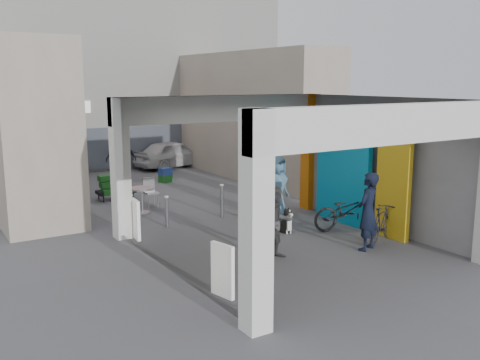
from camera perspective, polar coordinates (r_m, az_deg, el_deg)
ground at (r=13.46m, az=2.82°, el=-6.27°), size 90.00×90.00×0.00m
arcade_canopy at (r=12.65m, az=7.06°, el=3.25°), size 6.40×6.45×6.40m
far_building at (r=25.63m, az=-15.62°, el=10.42°), size 18.00×4.08×8.00m
plaza_bldg_left at (r=18.33m, az=-23.04°, el=5.37°), size 2.00×9.00×5.00m
plaza_bldg_right at (r=21.66m, az=1.28°, el=6.89°), size 2.00×9.00×5.00m
bollard_left at (r=14.50m, az=-7.82°, el=-3.40°), size 0.09×0.09×0.84m
bollard_center at (r=15.42m, az=-1.97°, el=-2.26°), size 0.09×0.09×0.95m
bollard_right at (r=15.97m, az=2.79°, el=-2.06°), size 0.09×0.09×0.81m
advert_board_near at (r=9.86m, az=-1.85°, el=-9.56°), size 0.20×0.55×1.00m
advert_board_far at (r=13.58m, az=-11.06°, el=-4.09°), size 0.14×0.55×1.00m
cafe_set at (r=16.47m, az=-11.16°, el=-2.16°), size 1.51×1.22×0.91m
produce_stand at (r=18.26m, az=-13.11°, el=-1.00°), size 1.22×0.66×0.80m
crate_stack at (r=20.93m, az=-7.96°, el=0.53°), size 0.50×0.42×0.56m
border_collie at (r=13.94m, az=4.92°, el=-4.54°), size 0.25×0.49×0.68m
man_with_dog at (r=12.70m, az=13.47°, el=-3.29°), size 0.78×0.65×1.84m
man_back_turned at (r=11.83m, az=3.91°, el=-4.58°), size 0.86×0.71×1.62m
man_elderly at (r=15.30m, az=3.97°, el=-0.75°), size 1.03×0.85×1.80m
man_crates at (r=20.60m, az=-12.56°, el=2.13°), size 1.22×0.88×1.92m
bicycle_front at (r=14.42m, az=11.33°, el=-3.20°), size 2.05×1.04×1.03m
bicycle_rear at (r=13.56m, az=14.85°, el=-4.52°), size 1.54×0.98×0.90m
white_van at (r=24.42m, az=-7.12°, el=2.80°), size 3.85×2.12×1.24m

